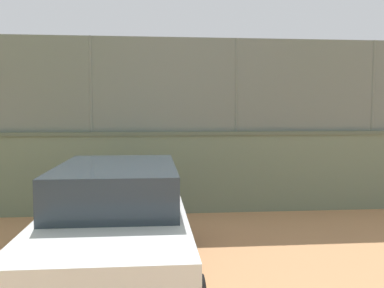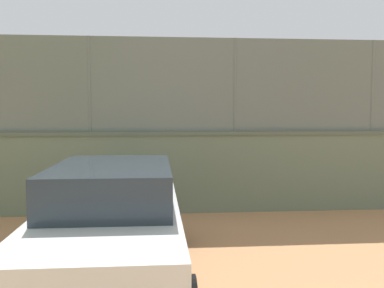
{
  "view_description": "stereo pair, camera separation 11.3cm",
  "coord_description": "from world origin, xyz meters",
  "px_view_note": "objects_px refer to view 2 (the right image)",
  "views": [
    {
      "loc": [
        2.61,
        18.25,
        2.19
      ],
      "look_at": [
        0.88,
        5.28,
        1.2
      ],
      "focal_mm": 39.85,
      "sensor_mm": 36.0,
      "label": 1
    },
    {
      "loc": [
        2.5,
        18.26,
        2.19
      ],
      "look_at": [
        0.88,
        5.28,
        1.2
      ],
      "focal_mm": 39.85,
      "sensor_mm": 36.0,
      "label": 2
    }
  ],
  "objects_px": {
    "player_foreground_swinging": "(68,148)",
    "parked_car_white": "(112,221)",
    "sports_ball": "(266,145)",
    "player_baseline_waiting": "(97,145)",
    "player_at_service_line": "(290,143)"
  },
  "relations": [
    {
      "from": "player_at_service_line",
      "to": "player_foreground_swinging",
      "type": "relative_size",
      "value": 0.91
    },
    {
      "from": "player_at_service_line",
      "to": "player_foreground_swinging",
      "type": "bearing_deg",
      "value": 16.67
    },
    {
      "from": "sports_ball",
      "to": "parked_car_white",
      "type": "xyz_separation_m",
      "value": [
        5.23,
        10.42,
        -0.11
      ]
    },
    {
      "from": "player_foreground_swinging",
      "to": "player_baseline_waiting",
      "type": "xyz_separation_m",
      "value": [
        -0.73,
        -1.9,
        -0.04
      ]
    },
    {
      "from": "player_baseline_waiting",
      "to": "player_foreground_swinging",
      "type": "bearing_deg",
      "value": 68.94
    },
    {
      "from": "player_baseline_waiting",
      "to": "parked_car_white",
      "type": "relative_size",
      "value": 0.38
    },
    {
      "from": "player_baseline_waiting",
      "to": "sports_ball",
      "type": "xyz_separation_m",
      "value": [
        -6.44,
        0.27,
        -0.07
      ]
    },
    {
      "from": "player_foreground_swinging",
      "to": "sports_ball",
      "type": "bearing_deg",
      "value": -167.16
    },
    {
      "from": "parked_car_white",
      "to": "sports_ball",
      "type": "bearing_deg",
      "value": -116.66
    },
    {
      "from": "player_baseline_waiting",
      "to": "sports_ball",
      "type": "height_order",
      "value": "player_baseline_waiting"
    },
    {
      "from": "player_baseline_waiting",
      "to": "player_at_service_line",
      "type": "bearing_deg",
      "value": -175.37
    },
    {
      "from": "player_at_service_line",
      "to": "sports_ball",
      "type": "bearing_deg",
      "value": 35.16
    },
    {
      "from": "player_foreground_swinging",
      "to": "parked_car_white",
      "type": "bearing_deg",
      "value": 102.46
    },
    {
      "from": "player_foreground_swinging",
      "to": "parked_car_white",
      "type": "relative_size",
      "value": 0.39
    },
    {
      "from": "player_baseline_waiting",
      "to": "sports_ball",
      "type": "relative_size",
      "value": 11.06
    }
  ]
}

